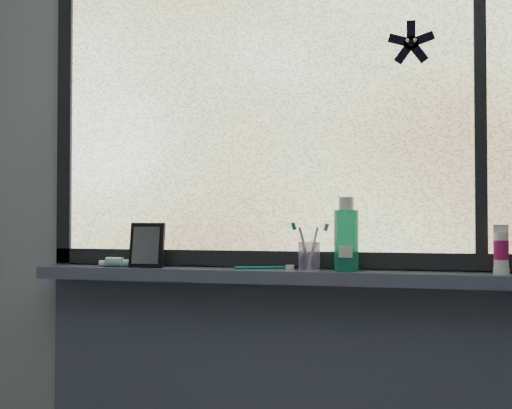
{
  "coord_description": "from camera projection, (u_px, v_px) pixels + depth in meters",
  "views": [
    {
      "loc": [
        0.3,
        -0.53,
        1.19
      ],
      "look_at": [
        -0.04,
        1.05,
        1.22
      ],
      "focal_mm": 40.0,
      "sensor_mm": 36.0,
      "label": 1
    }
  ],
  "objects": [
    {
      "name": "wall_back",
      "position": [
        285.0,
        197.0,
        1.86
      ],
      "size": [
        3.0,
        0.01,
        2.5
      ],
      "primitive_type": "cube",
      "color": "#9EA3A8",
      "rests_on": "ground"
    },
    {
      "name": "windowsill",
      "position": [
        281.0,
        276.0,
        1.78
      ],
      "size": [
        1.62,
        0.14,
        0.04
      ],
      "primitive_type": "cube",
      "color": "#4A5063",
      "rests_on": "wall_back"
    },
    {
      "name": "window_pane",
      "position": [
        284.0,
        110.0,
        1.85
      ],
      "size": [
        1.5,
        0.01,
        1.0
      ],
      "primitive_type": "cube",
      "color": "silver",
      "rests_on": "wall_back"
    },
    {
      "name": "frame_bottom",
      "position": [
        284.0,
        259.0,
        1.83
      ],
      "size": [
        1.6,
        0.03,
        0.05
      ],
      "primitive_type": "cube",
      "color": "black",
      "rests_on": "windowsill"
    },
    {
      "name": "frame_left",
      "position": [
        66.0,
        119.0,
        2.0
      ],
      "size": [
        0.05,
        0.03,
        1.1
      ],
      "primitive_type": "cube",
      "color": "black",
      "rests_on": "wall_back"
    },
    {
      "name": "frame_mullion",
      "position": [
        480.0,
        102.0,
        1.72
      ],
      "size": [
        0.03,
        0.03,
        1.0
      ],
      "primitive_type": "cube",
      "color": "black",
      "rests_on": "wall_back"
    },
    {
      "name": "starfish_sticker",
      "position": [
        411.0,
        43.0,
        1.75
      ],
      "size": [
        0.15,
        0.02,
        0.15
      ],
      "primitive_type": null,
      "color": "black",
      "rests_on": "window_pane"
    },
    {
      "name": "vanity_mirror",
      "position": [
        147.0,
        245.0,
        1.86
      ],
      "size": [
        0.12,
        0.06,
        0.14
      ],
      "primitive_type": "cube",
      "rotation": [
        0.0,
        0.0,
        -0.01
      ],
      "color": "black",
      "rests_on": "windowsill"
    },
    {
      "name": "toothpaste_tube",
      "position": [
        120.0,
        262.0,
        1.88
      ],
      "size": [
        0.18,
        0.05,
        0.03
      ],
      "primitive_type": null,
      "rotation": [
        0.0,
        0.0,
        -0.05
      ],
      "color": "white",
      "rests_on": "windowsill"
    },
    {
      "name": "toothbrush_cup",
      "position": [
        309.0,
        256.0,
        1.75
      ],
      "size": [
        0.08,
        0.08,
        0.09
      ],
      "primitive_type": "cylinder",
      "rotation": [
        0.0,
        0.0,
        0.34
      ],
      "color": "#A797C8",
      "rests_on": "windowsill"
    },
    {
      "name": "toothbrush_lying",
      "position": [
        260.0,
        267.0,
        1.8
      ],
      "size": [
        0.2,
        0.09,
        0.01
      ],
      "primitive_type": null,
      "rotation": [
        0.0,
        0.0,
        0.34
      ],
      "color": "#0C716A",
      "rests_on": "windowsill"
    },
    {
      "name": "mouthwash_bottle",
      "position": [
        346.0,
        234.0,
        1.73
      ],
      "size": [
        0.09,
        0.09,
        0.19
      ],
      "primitive_type": "cylinder",
      "rotation": [
        0.0,
        0.0,
        -0.18
      ],
      "color": "#20A97A",
      "rests_on": "windowsill"
    },
    {
      "name": "cream_tube",
      "position": [
        501.0,
        248.0,
        1.64
      ],
      "size": [
        0.05,
        0.05,
        0.1
      ],
      "primitive_type": "cylinder",
      "rotation": [
        0.0,
        0.0,
        0.18
      ],
      "color": "silver",
      "rests_on": "windowsill"
    }
  ]
}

